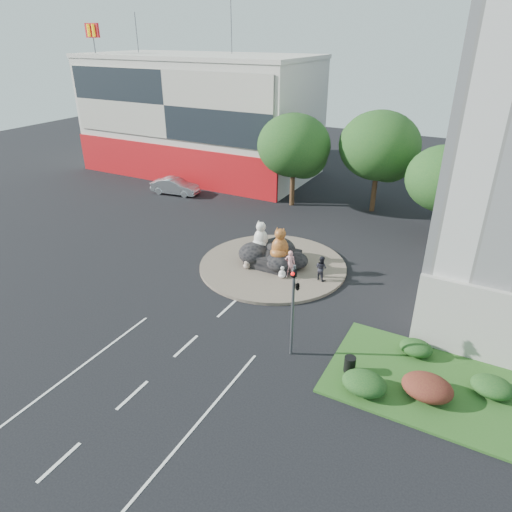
% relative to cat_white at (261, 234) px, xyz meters
% --- Properties ---
extents(ground, '(120.00, 120.00, 0.00)m').
position_rel_cat_white_xyz_m(ground, '(1.09, -10.31, -2.09)').
color(ground, black).
rests_on(ground, ground).
extents(roundabout_island, '(10.00, 10.00, 0.20)m').
position_rel_cat_white_xyz_m(roundabout_island, '(1.09, -0.31, -1.99)').
color(roundabout_island, brown).
rests_on(roundabout_island, ground).
extents(rock_plinth, '(3.20, 2.60, 0.90)m').
position_rel_cat_white_xyz_m(rock_plinth, '(1.09, -0.31, -1.44)').
color(rock_plinth, black).
rests_on(rock_plinth, roundabout_island).
extents(shophouse_block, '(25.20, 12.30, 17.40)m').
position_rel_cat_white_xyz_m(shophouse_block, '(-16.91, 17.60, 4.10)').
color(shophouse_block, beige).
rests_on(shophouse_block, ground).
extents(grass_verge, '(10.00, 6.00, 0.12)m').
position_rel_cat_white_xyz_m(grass_verge, '(13.09, -7.31, -2.03)').
color(grass_verge, '#25521B').
rests_on(grass_verge, ground).
extents(tree_left, '(6.46, 6.46, 8.27)m').
position_rel_cat_white_xyz_m(tree_left, '(-2.84, 11.75, 3.16)').
color(tree_left, '#382314').
rests_on(tree_left, ground).
extents(tree_mid, '(6.84, 6.84, 8.76)m').
position_rel_cat_white_xyz_m(tree_mid, '(4.16, 13.75, 3.47)').
color(tree_mid, '#382314').
rests_on(tree_mid, ground).
extents(tree_right, '(5.70, 5.70, 7.30)m').
position_rel_cat_white_xyz_m(tree_right, '(10.16, 9.75, 2.54)').
color(tree_right, '#382314').
rests_on(tree_right, ground).
extents(hedge_near_green, '(2.00, 1.60, 0.90)m').
position_rel_cat_white_xyz_m(hedge_near_green, '(10.09, -9.31, -1.52)').
color(hedge_near_green, '#123916').
rests_on(hedge_near_green, grass_verge).
extents(hedge_red, '(2.20, 1.76, 0.99)m').
position_rel_cat_white_xyz_m(hedge_red, '(12.59, -8.31, -1.47)').
color(hedge_red, '#4C1416').
rests_on(hedge_red, grass_verge).
extents(hedge_mid_green, '(1.80, 1.44, 0.81)m').
position_rel_cat_white_xyz_m(hedge_mid_green, '(15.09, -6.81, -1.56)').
color(hedge_mid_green, '#123916').
rests_on(hedge_mid_green, grass_verge).
extents(hedge_back_green, '(1.60, 1.28, 0.72)m').
position_rel_cat_white_xyz_m(hedge_back_green, '(11.59, -5.51, -1.61)').
color(hedge_back_green, '#123916').
rests_on(hedge_back_green, grass_verge).
extents(traffic_light, '(0.44, 1.24, 5.00)m').
position_rel_cat_white_xyz_m(traffic_light, '(6.19, -8.32, 1.54)').
color(traffic_light, '#595B60').
rests_on(traffic_light, ground).
extents(street_lamp, '(2.34, 0.22, 8.06)m').
position_rel_cat_white_xyz_m(street_lamp, '(13.91, -2.31, 2.47)').
color(street_lamp, '#595B60').
rests_on(street_lamp, ground).
extents(cat_white, '(1.32, 1.19, 1.97)m').
position_rel_cat_white_xyz_m(cat_white, '(0.00, 0.00, 0.00)').
color(cat_white, beige).
rests_on(cat_white, rock_plinth).
extents(cat_tabby, '(1.51, 1.38, 2.15)m').
position_rel_cat_white_xyz_m(cat_tabby, '(1.82, -0.77, 0.09)').
color(cat_tabby, '#A76A22').
rests_on(cat_tabby, rock_plinth).
extents(kitten_calico, '(0.76, 0.75, 0.95)m').
position_rel_cat_white_xyz_m(kitten_calico, '(-0.18, -1.63, -1.41)').
color(kitten_calico, silver).
rests_on(kitten_calico, roundabout_island).
extents(kitten_white, '(0.70, 0.70, 0.89)m').
position_rel_cat_white_xyz_m(kitten_white, '(2.45, -1.68, -1.44)').
color(kitten_white, white).
rests_on(kitten_white, roundabout_island).
extents(pedestrian_pink, '(0.78, 0.65, 1.85)m').
position_rel_cat_white_xyz_m(pedestrian_pink, '(2.82, -1.32, -0.96)').
color(pedestrian_pink, '#CA8288').
rests_on(pedestrian_pink, roundabout_island).
extents(pedestrian_dark, '(0.96, 0.85, 1.65)m').
position_rel_cat_white_xyz_m(pedestrian_dark, '(4.74, -0.78, -1.06)').
color(pedestrian_dark, black).
rests_on(pedestrian_dark, roundabout_island).
extents(parked_car, '(4.99, 2.37, 1.58)m').
position_rel_cat_white_xyz_m(parked_car, '(-14.35, 9.08, -1.30)').
color(parked_car, '#A8ABAF').
rests_on(parked_car, ground).
extents(litter_bin, '(0.65, 0.65, 0.80)m').
position_rel_cat_white_xyz_m(litter_bin, '(9.11, -8.33, -1.56)').
color(litter_bin, black).
rests_on(litter_bin, grass_verge).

